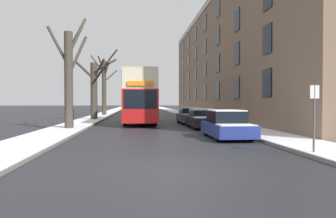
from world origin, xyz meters
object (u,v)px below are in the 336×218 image
pedestrian_left_sidewalk (71,117)px  street_sign_post (314,115)px  bare_tree_left_0 (69,74)px  bare_tree_left_2 (104,84)px  bare_tree_left_1 (95,87)px  parked_car_1 (202,119)px  parked_car_0 (227,125)px  parked_car_2 (190,116)px  double_decker_bus (140,95)px

pedestrian_left_sidewalk → street_sign_post: size_ratio=0.65×
bare_tree_left_0 → bare_tree_left_2: bearing=89.7°
bare_tree_left_1 → parked_car_1: bearing=-49.2°
parked_car_0 → parked_car_2: 11.69m
double_decker_bus → parked_car_2: bearing=-6.0°
bare_tree_left_0 → double_decker_bus: (4.57, 6.66, -1.18)m
bare_tree_left_0 → bare_tree_left_2: bare_tree_left_2 is taller
bare_tree_left_1 → pedestrian_left_sidewalk: 10.78m
pedestrian_left_sidewalk → bare_tree_left_0: bearing=-127.7°
street_sign_post → bare_tree_left_2: bearing=107.2°
double_decker_bus → parked_car_2: 4.68m
parked_car_0 → double_decker_bus: bearing=109.5°
bare_tree_left_0 → pedestrian_left_sidewalk: bearing=85.0°
parked_car_1 → parked_car_2: bearing=90.0°
bare_tree_left_0 → parked_car_0: bare_tree_left_0 is taller
bare_tree_left_0 → street_sign_post: bearing=-47.5°
bare_tree_left_1 → parked_car_1: (8.62, -9.98, -2.66)m
parked_car_0 → street_sign_post: bearing=-76.4°
bare_tree_left_0 → street_sign_post: bare_tree_left_0 is taller
parked_car_2 → street_sign_post: (1.38, -17.40, 0.76)m
bare_tree_left_0 → double_decker_bus: 8.16m
bare_tree_left_2 → double_decker_bus: bearing=-73.3°
parked_car_2 → pedestrian_left_sidewalk: 10.59m
bare_tree_left_0 → bare_tree_left_2: (0.11, 21.54, 0.54)m
street_sign_post → parked_car_2: bearing=94.5°
bare_tree_left_1 → parked_car_2: size_ratio=1.39×
bare_tree_left_2 → parked_car_0: 28.62m
bare_tree_left_1 → double_decker_bus: size_ratio=0.56×
bare_tree_left_0 → bare_tree_left_1: bearing=88.7°
parked_car_1 → bare_tree_left_0: bearing=-174.2°
bare_tree_left_2 → parked_car_0: bare_tree_left_2 is taller
parked_car_1 → pedestrian_left_sidewalk: bearing=-176.6°
bare_tree_left_2 → street_sign_post: 34.38m
parked_car_0 → street_sign_post: street_sign_post is taller
bare_tree_left_1 → street_sign_post: bare_tree_left_1 is taller
bare_tree_left_0 → parked_car_2: size_ratio=1.72×
double_decker_bus → bare_tree_left_1: bearing=135.7°
bare_tree_left_1 → street_sign_post: size_ratio=2.56×
parked_car_1 → double_decker_bus: bearing=126.7°
bare_tree_left_2 → parked_car_2: (8.76, -15.34, -3.52)m
parked_car_1 → parked_car_2: parked_car_1 is taller
bare_tree_left_1 → parked_car_1: bare_tree_left_1 is taller
street_sign_post → parked_car_1: bearing=96.5°
bare_tree_left_1 → bare_tree_left_2: 10.70m
bare_tree_left_0 → parked_car_2: bearing=35.0°
bare_tree_left_2 → pedestrian_left_sidewalk: bare_tree_left_2 is taller
parked_car_1 → pedestrian_left_sidewalk: size_ratio=2.68×
parked_car_2 → pedestrian_left_sidewalk: (-8.84, -5.84, 0.23)m
parked_car_0 → pedestrian_left_sidewalk: bearing=146.5°
parked_car_2 → double_decker_bus: bearing=174.0°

